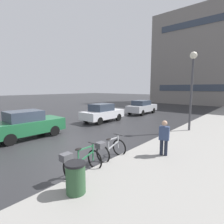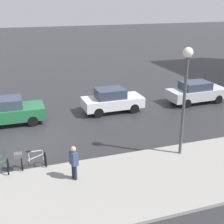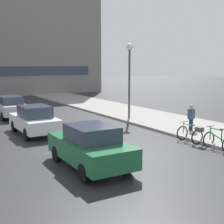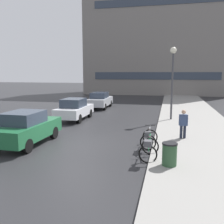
# 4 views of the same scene
# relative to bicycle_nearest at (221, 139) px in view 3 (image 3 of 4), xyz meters

# --- Properties ---
(ground_plane) EXTENTS (140.00, 140.00, 0.00)m
(ground_plane) POSITION_rel_bicycle_nearest_xyz_m (-3.55, 1.60, -0.51)
(ground_plane) COLOR #28282B
(sidewalk_kerb) EXTENTS (4.80, 60.00, 0.14)m
(sidewalk_kerb) POSITION_rel_bicycle_nearest_xyz_m (2.45, 11.60, -0.44)
(sidewalk_kerb) COLOR gray
(sidewalk_kerb) RESTS_ON ground
(bicycle_nearest) EXTENTS (0.75, 1.41, 1.01)m
(bicycle_nearest) POSITION_rel_bicycle_nearest_xyz_m (0.00, 0.00, 0.00)
(bicycle_nearest) COLOR black
(bicycle_nearest) RESTS_ON ground
(bicycle_second) EXTENTS (0.76, 1.35, 0.97)m
(bicycle_second) POSITION_rel_bicycle_nearest_xyz_m (-0.13, 1.64, -0.02)
(bicycle_second) COLOR black
(bicycle_second) RESTS_ON ground
(car_green) EXTENTS (1.92, 4.10, 1.63)m
(car_green) POSITION_rel_bicycle_nearest_xyz_m (-6.06, 0.95, 0.31)
(car_green) COLOR #1E6038
(car_green) RESTS_ON ground
(car_white) EXTENTS (1.81, 4.01, 1.59)m
(car_white) POSITION_rel_bicycle_nearest_xyz_m (-6.12, 7.55, 0.28)
(car_white) COLOR silver
(car_white) RESTS_ON ground
(car_silver) EXTENTS (1.89, 4.34, 1.56)m
(car_silver) POSITION_rel_bicycle_nearest_xyz_m (-5.95, 13.97, 0.28)
(car_silver) COLOR #B2B5BA
(car_silver) RESTS_ON ground
(pedestrian) EXTENTS (0.45, 0.34, 1.63)m
(pedestrian) POSITION_rel_bicycle_nearest_xyz_m (1.48, 3.29, 0.41)
(pedestrian) COLOR #1E2333
(pedestrian) RESTS_ON ground
(streetlamp) EXTENTS (0.45, 0.45, 5.25)m
(streetlamp) POSITION_rel_bicycle_nearest_xyz_m (0.91, 8.61, 3.18)
(streetlamp) COLOR #424247
(streetlamp) RESTS_ON ground
(building_facade_main) EXTENTS (22.94, 7.58, 16.69)m
(building_facade_main) POSITION_rel_bicycle_nearest_xyz_m (-1.43, 32.59, 7.84)
(building_facade_main) COLOR gray
(building_facade_main) RESTS_ON ground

